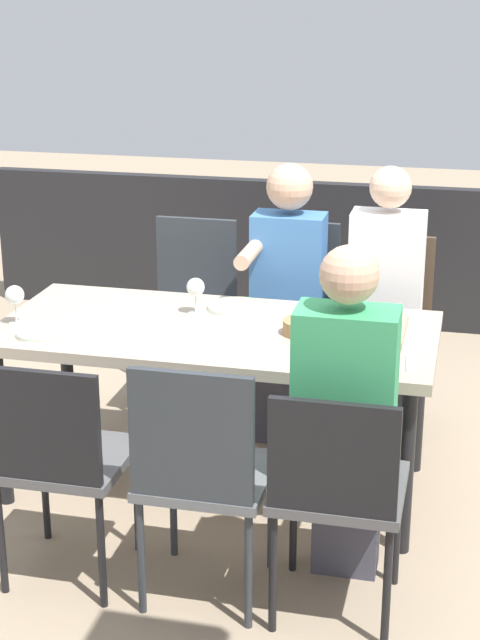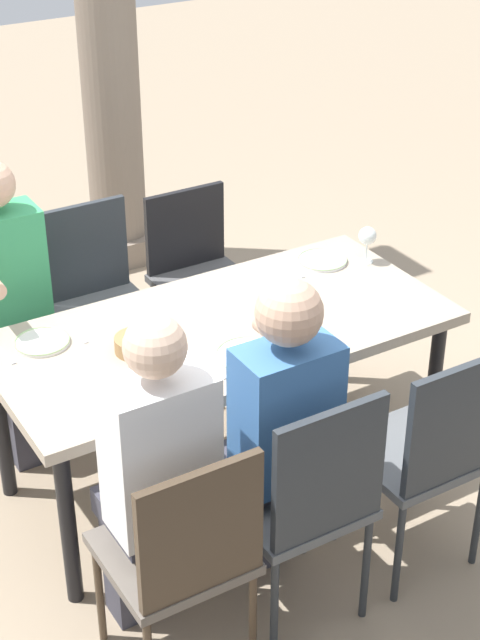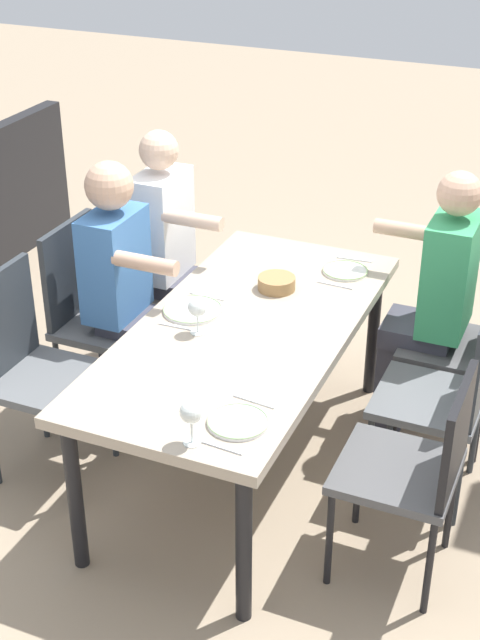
% 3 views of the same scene
% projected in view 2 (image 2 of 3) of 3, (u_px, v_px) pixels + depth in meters
% --- Properties ---
extents(ground_plane, '(16.00, 16.00, 0.00)m').
position_uv_depth(ground_plane, '(223.00, 472.00, 4.33)').
color(ground_plane, gray).
extents(dining_table, '(1.82, 0.86, 0.73)m').
position_uv_depth(dining_table, '(222.00, 340.00, 4.00)').
color(dining_table, tan).
rests_on(dining_table, ground).
extents(chair_west_north, '(0.44, 0.44, 0.87)m').
position_uv_depth(chair_west_north, '(1.00, 322.00, 4.41)').
color(chair_west_north, '#4F4F50').
rests_on(chair_west_north, ground).
extents(chair_west_south, '(0.44, 0.44, 0.93)m').
position_uv_depth(chair_west_south, '(184.00, 551.00, 3.15)').
color(chair_west_south, '#6A6158').
rests_on(chair_west_south, ground).
extents(chair_mid_north, '(0.44, 0.44, 0.93)m').
position_uv_depth(chair_mid_north, '(98.00, 293.00, 4.62)').
color(chair_mid_north, '#5B5E61').
rests_on(chair_mid_north, ground).
extents(chair_mid_south, '(0.44, 0.44, 0.97)m').
position_uv_depth(chair_mid_south, '(307.00, 496.00, 3.34)').
color(chair_mid_south, '#5B5E61').
rests_on(chair_mid_south, ground).
extents(chair_east_north, '(0.44, 0.44, 0.88)m').
position_uv_depth(chair_east_north, '(198.00, 269.00, 4.85)').
color(chair_east_north, '#4F4F50').
rests_on(chair_east_north, ground).
extents(chair_east_south, '(0.44, 0.44, 0.96)m').
position_uv_depth(chair_east_south, '(429.00, 447.00, 3.58)').
color(chair_east_south, '#5B5E61').
rests_on(chair_east_south, ground).
extents(diner_woman_green, '(0.35, 0.50, 1.30)m').
position_uv_depth(diner_woman_green, '(276.00, 429.00, 3.42)').
color(diner_woman_green, '#3F3F4C').
rests_on(diner_woman_green, ground).
extents(diner_man_white, '(0.35, 0.49, 1.31)m').
position_uv_depth(diner_man_white, '(154.00, 475.00, 3.22)').
color(diner_man_white, '#3F3F4C').
rests_on(diner_man_white, ground).
extents(diner_guest_third, '(0.35, 0.49, 1.31)m').
position_uv_depth(diner_guest_third, '(11.00, 305.00, 4.18)').
color(diner_guest_third, '#3F3F4C').
rests_on(diner_guest_third, ground).
extents(stone_column_centre, '(0.43, 0.43, 3.06)m').
position_uv_depth(stone_column_centre, '(105.00, 3.00, 5.40)').
color(stone_column_centre, gray).
rests_on(stone_column_centre, ground).
extents(plate_0, '(0.21, 0.21, 0.02)m').
position_uv_depth(plate_0, '(42.00, 342.00, 3.84)').
color(plate_0, white).
rests_on(plate_0, dining_table).
extents(fork_0, '(0.03, 0.17, 0.01)m').
position_uv_depth(fork_0, '(4.00, 354.00, 3.77)').
color(fork_0, silver).
rests_on(fork_0, dining_table).
extents(spoon_0, '(0.02, 0.17, 0.01)m').
position_uv_depth(spoon_0, '(79.00, 333.00, 3.91)').
color(spoon_0, silver).
rests_on(spoon_0, dining_table).
extents(plate_1, '(0.26, 0.26, 0.02)m').
position_uv_depth(plate_1, '(250.00, 355.00, 3.75)').
color(plate_1, white).
rests_on(plate_1, dining_table).
extents(wine_glass_1, '(0.08, 0.08, 0.16)m').
position_uv_depth(wine_glass_1, '(271.00, 308.00, 3.85)').
color(wine_glass_1, white).
rests_on(wine_glass_1, dining_table).
extents(fork_1, '(0.02, 0.17, 0.01)m').
position_uv_depth(fork_1, '(215.00, 367.00, 3.69)').
color(fork_1, silver).
rests_on(fork_1, dining_table).
extents(spoon_1, '(0.02, 0.17, 0.01)m').
position_uv_depth(spoon_1, '(283.00, 345.00, 3.82)').
color(spoon_1, silver).
rests_on(spoon_1, dining_table).
extents(plate_2, '(0.22, 0.22, 0.02)m').
position_uv_depth(plate_2, '(322.00, 260.00, 4.44)').
color(plate_2, white).
rests_on(plate_2, dining_table).
extents(wine_glass_2, '(0.08, 0.08, 0.17)m').
position_uv_depth(wine_glass_2, '(367.00, 237.00, 4.38)').
color(wine_glass_2, white).
rests_on(wine_glass_2, dining_table).
extents(fork_2, '(0.03, 0.17, 0.01)m').
position_uv_depth(fork_2, '(294.00, 269.00, 4.37)').
color(fork_2, silver).
rests_on(fork_2, dining_table).
extents(spoon_2, '(0.03, 0.17, 0.01)m').
position_uv_depth(spoon_2, '(350.00, 253.00, 4.51)').
color(spoon_2, silver).
rests_on(spoon_2, dining_table).
extents(bread_basket, '(0.17, 0.17, 0.06)m').
position_uv_depth(bread_basket, '(136.00, 343.00, 3.79)').
color(bread_basket, '#9E7547').
rests_on(bread_basket, dining_table).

